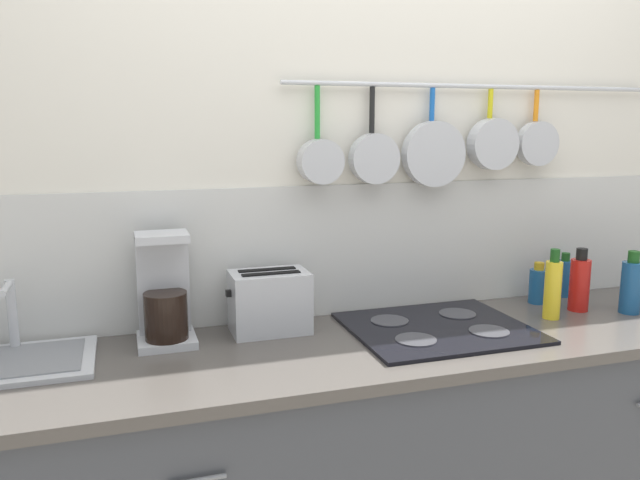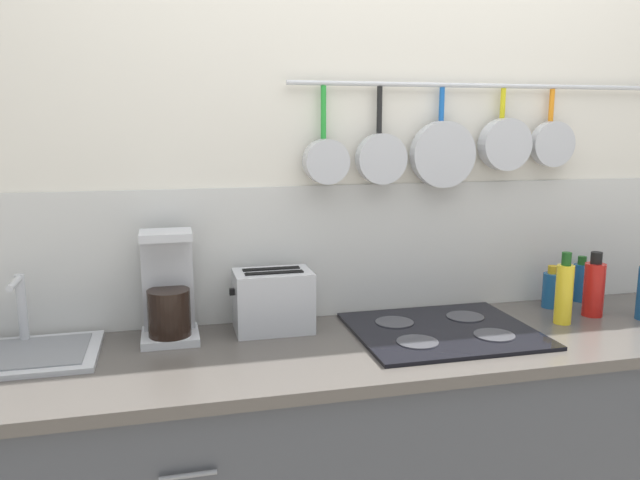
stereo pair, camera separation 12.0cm
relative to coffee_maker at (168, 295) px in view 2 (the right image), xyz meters
name	(u,v)px [view 2 (the right image)]	position (x,y,z in m)	size (l,w,h in m)	color
wall_back	(379,203)	(0.73, 0.14, 0.25)	(7.20, 0.15, 2.60)	silver
cabinet_base	(409,474)	(0.73, -0.20, -0.60)	(2.81, 0.58, 0.85)	#3F4247
countertop	(412,345)	(0.73, -0.20, -0.16)	(2.85, 0.60, 0.03)	#4C4742
sink_basin	(17,352)	(-0.43, -0.07, -0.12)	(0.45, 0.32, 0.22)	#B7BABF
coffee_maker	(168,295)	(0.00, 0.00, 0.00)	(0.17, 0.17, 0.34)	#B7BABF
toaster	(273,301)	(0.33, 0.00, -0.04)	(0.26, 0.16, 0.20)	#B7BABF
cooktop	(443,330)	(0.85, -0.15, -0.13)	(0.57, 0.49, 0.01)	black
bottle_dish_soap	(564,292)	(1.28, -0.16, -0.03)	(0.06, 0.06, 0.24)	yellow
bottle_hot_sauce	(552,289)	(1.35, 0.01, -0.07)	(0.07, 0.07, 0.15)	navy
bottle_olive_oil	(594,288)	(1.43, -0.11, -0.04)	(0.07, 0.07, 0.23)	red
bottle_sesame_oil	(581,281)	(1.51, 0.06, -0.06)	(0.06, 0.06, 0.17)	navy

